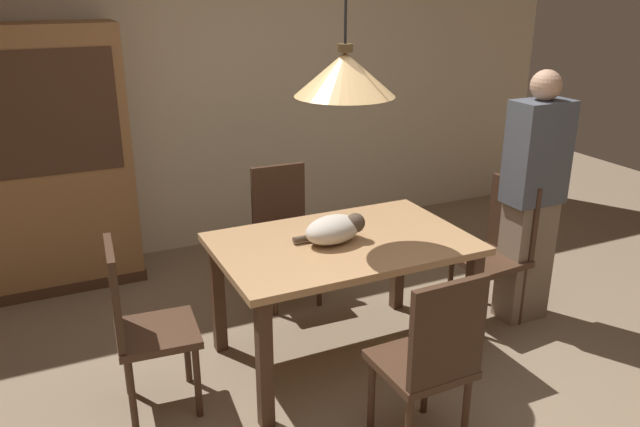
{
  "coord_description": "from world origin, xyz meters",
  "views": [
    {
      "loc": [
        -1.43,
        -2.33,
        2.11
      ],
      "look_at": [
        0.03,
        0.76,
        0.85
      ],
      "focal_mm": 35.74,
      "sensor_mm": 36.0,
      "label": 1
    }
  ],
  "objects": [
    {
      "name": "chair_far_back",
      "position": [
        0.08,
        1.44,
        0.51
      ],
      "size": [
        0.41,
        0.41,
        0.93
      ],
      "color": "#472D1E",
      "rests_on": "ground"
    },
    {
      "name": "ground",
      "position": [
        0.0,
        0.0,
        0.0
      ],
      "size": [
        10.0,
        10.0,
        0.0
      ],
      "primitive_type": "plane",
      "color": "#847056"
    },
    {
      "name": "chair_right_side",
      "position": [
        1.2,
        0.57,
        0.51
      ],
      "size": [
        0.43,
        0.43,
        0.93
      ],
      "color": "#472D1E",
      "rests_on": "ground"
    },
    {
      "name": "pendant_lamp",
      "position": [
        0.07,
        0.56,
        1.66
      ],
      "size": [
        0.52,
        0.52,
        1.3
      ],
      "color": "#E5B775"
    },
    {
      "name": "chair_near_front",
      "position": [
        0.08,
        -0.31,
        0.51
      ],
      "size": [
        0.41,
        0.41,
        0.93
      ],
      "color": "#472D1E",
      "rests_on": "ground"
    },
    {
      "name": "dining_table",
      "position": [
        0.07,
        0.56,
        0.65
      ],
      "size": [
        1.4,
        0.9,
        0.75
      ],
      "color": "tan",
      "rests_on": "ground"
    },
    {
      "name": "person_standing",
      "position": [
        1.37,
        0.5,
        0.81
      ],
      "size": [
        0.36,
        0.22,
        1.62
      ],
      "color": "#84705B",
      "rests_on": "ground"
    },
    {
      "name": "cat_sleeping",
      "position": [
        0.03,
        0.56,
        0.83
      ],
      "size": [
        0.4,
        0.29,
        0.16
      ],
      "color": "beige",
      "rests_on": "dining_table"
    },
    {
      "name": "hutch_bookcase",
      "position": [
        -1.33,
        2.32,
        0.89
      ],
      "size": [
        1.12,
        0.45,
        1.85
      ],
      "color": "olive",
      "rests_on": "ground"
    },
    {
      "name": "back_wall",
      "position": [
        0.0,
        2.65,
        1.45
      ],
      "size": [
        6.4,
        0.1,
        2.9
      ],
      "primitive_type": "cube",
      "color": "beige",
      "rests_on": "ground"
    },
    {
      "name": "chair_left_side",
      "position": [
        -1.05,
        0.57,
        0.51
      ],
      "size": [
        0.43,
        0.43,
        0.93
      ],
      "color": "#472D1E",
      "rests_on": "ground"
    }
  ]
}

